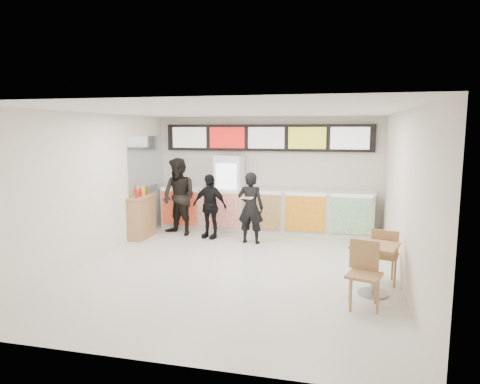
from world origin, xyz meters
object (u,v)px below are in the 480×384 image
(customer_main, at_px, (251,208))
(drinks_fridge, at_px, (229,193))
(cafe_table, at_px, (374,260))
(customer_left, at_px, (179,197))
(customer_mid, at_px, (209,206))
(service_counter, at_px, (264,210))
(condiment_ledge, at_px, (142,217))

(customer_main, bearing_deg, drinks_fridge, -52.88)
(cafe_table, bearing_deg, drinks_fridge, 149.08)
(customer_left, bearing_deg, drinks_fridge, 59.06)
(customer_mid, bearing_deg, service_counter, 51.25)
(service_counter, height_order, customer_mid, customer_mid)
(customer_mid, relative_size, condiment_ledge, 1.28)
(service_counter, xyz_separation_m, condiment_ledge, (-2.82, -1.32, -0.04))
(condiment_ledge, bearing_deg, cafe_table, -25.46)
(condiment_ledge, bearing_deg, customer_left, 33.15)
(drinks_fridge, height_order, condiment_ledge, drinks_fridge)
(customer_main, bearing_deg, customer_mid, -10.59)
(customer_main, distance_m, customer_left, 1.97)
(drinks_fridge, height_order, cafe_table, drinks_fridge)
(customer_main, bearing_deg, condiment_ledge, 5.44)
(customer_main, height_order, condiment_ledge, customer_main)
(service_counter, xyz_separation_m, customer_main, (-0.11, -1.18, 0.27))
(drinks_fridge, xyz_separation_m, customer_main, (0.83, -1.19, -0.16))
(drinks_fridge, bearing_deg, cafe_table, -48.42)
(service_counter, bearing_deg, customer_left, -158.28)
(customer_left, xyz_separation_m, customer_mid, (0.84, -0.12, -0.19))
(customer_mid, distance_m, cafe_table, 4.72)
(drinks_fridge, distance_m, customer_left, 1.38)
(customer_main, relative_size, customer_mid, 1.06)
(drinks_fridge, xyz_separation_m, cafe_table, (3.43, -3.87, -0.42))
(condiment_ledge, bearing_deg, customer_mid, 13.73)
(service_counter, xyz_separation_m, customer_mid, (-1.20, -0.93, 0.22))
(customer_main, height_order, cafe_table, customer_main)
(service_counter, xyz_separation_m, cafe_table, (2.50, -3.86, 0.01))
(service_counter, height_order, customer_main, customer_main)
(drinks_fridge, xyz_separation_m, customer_left, (-1.10, -0.83, -0.02))
(customer_main, bearing_deg, cafe_table, 136.57)
(cafe_table, bearing_deg, condiment_ledge, 172.04)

